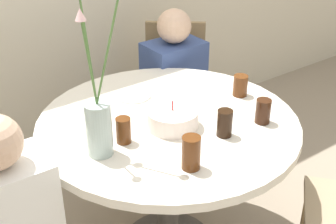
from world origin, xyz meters
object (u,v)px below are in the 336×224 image
at_px(birthday_cake, 173,118).
at_px(person_woman, 174,97).
at_px(side_plate, 133,96).
at_px(drink_glass_4, 225,123).
at_px(flower_vase, 99,118).
at_px(drink_glass_2, 263,111).
at_px(drink_glass_0, 123,130).
at_px(drink_glass_1, 240,86).
at_px(chair_near_front, 175,86).
at_px(drink_glass_3, 191,153).

relative_size(birthday_cake, person_woman, 0.22).
relative_size(side_plate, drink_glass_4, 1.48).
relative_size(flower_vase, drink_glass_4, 5.92).
distance_m(side_plate, drink_glass_2, 0.64).
xyz_separation_m(drink_glass_0, drink_glass_1, (0.69, 0.03, -0.00)).
height_order(chair_near_front, drink_glass_0, chair_near_front).
relative_size(flower_vase, drink_glass_2, 6.34).
bearing_deg(drink_glass_1, drink_glass_2, -112.82).
bearing_deg(chair_near_front, drink_glass_3, -85.42).
xyz_separation_m(birthday_cake, side_plate, (0.02, 0.35, -0.04)).
xyz_separation_m(drink_glass_2, person_woman, (0.15, 0.86, -0.33)).
height_order(flower_vase, side_plate, flower_vase).
distance_m(drink_glass_4, person_woman, 0.97).
height_order(chair_near_front, drink_glass_2, chair_near_front).
height_order(flower_vase, drink_glass_4, flower_vase).
xyz_separation_m(drink_glass_1, person_woman, (0.04, 0.60, -0.32)).
relative_size(birthday_cake, drink_glass_4, 1.91).
xyz_separation_m(drink_glass_1, drink_glass_2, (-0.11, -0.25, 0.00)).
bearing_deg(side_plate, drink_glass_2, -59.24).
bearing_deg(chair_near_front, drink_glass_2, -65.61).
xyz_separation_m(drink_glass_0, person_woman, (0.73, 0.63, -0.33)).
xyz_separation_m(chair_near_front, flower_vase, (-0.95, -0.78, 0.43)).
relative_size(side_plate, person_woman, 0.17).
distance_m(birthday_cake, drink_glass_2, 0.40).
relative_size(birthday_cake, side_plate, 1.29).
distance_m(birthday_cake, drink_glass_3, 0.31).
distance_m(drink_glass_1, drink_glass_4, 0.40).
height_order(birthday_cake, drink_glass_4, birthday_cake).
relative_size(chair_near_front, drink_glass_2, 8.05).
height_order(side_plate, person_woman, person_woman).
bearing_deg(drink_glass_4, chair_near_front, 64.31).
bearing_deg(drink_glass_1, drink_glass_0, -177.30).
bearing_deg(drink_glass_3, flower_vase, 127.88).
height_order(chair_near_front, person_woman, person_woman).
height_order(birthday_cake, drink_glass_1, birthday_cake).
xyz_separation_m(flower_vase, side_plate, (0.37, 0.35, -0.15)).
bearing_deg(drink_glass_3, person_woman, 56.44).
relative_size(drink_glass_2, drink_glass_4, 0.93).
distance_m(drink_glass_0, person_woman, 1.02).
bearing_deg(side_plate, drink_glass_0, -127.38).
distance_m(drink_glass_0, drink_glass_1, 0.69).
height_order(drink_glass_0, drink_glass_1, drink_glass_0).
bearing_deg(birthday_cake, drink_glass_4, -54.38).
bearing_deg(drink_glass_4, birthday_cake, 125.62).
xyz_separation_m(drink_glass_1, drink_glass_3, (-0.58, -0.34, 0.02)).
relative_size(flower_vase, drink_glass_1, 6.72).
xyz_separation_m(flower_vase, drink_glass_3, (0.22, -0.29, -0.09)).
bearing_deg(drink_glass_3, drink_glass_0, 109.66).
bearing_deg(drink_glass_4, drink_glass_0, 151.05).
xyz_separation_m(side_plate, drink_glass_3, (-0.14, -0.64, 0.06)).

